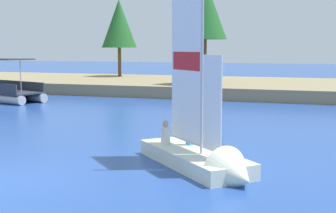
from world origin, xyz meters
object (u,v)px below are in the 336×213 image
Objects in this scene: sailboat at (208,158)px; pontoon_boat at (4,91)px; shoreline_tree_left at (119,24)px; shoreline_tree_midleft at (204,9)px; wooden_dock at (3,94)px.

pontoon_boat is (-17.31, 13.25, 0.26)m from sailboat.
shoreline_tree_midleft is (10.06, -7.02, 0.58)m from shoreline_tree_left.
wooden_dock is at bearing 147.04° from pontoon_boat.
shoreline_tree_midleft is 1.16× the size of sailboat.
shoreline_tree_left is 15.72m from pontoon_boat.
shoreline_tree_midleft reaches higher than shoreline_tree_left.
wooden_dock is at bearing -173.95° from sailboat.
sailboat is at bearing -39.04° from wooden_dock.
shoreline_tree_midleft is 15.34m from pontoon_boat.
pontoon_boat is (1.93, -2.34, 0.48)m from wooden_dock.
shoreline_tree_left is at bearing 100.26° from pontoon_boat.
shoreline_tree_midleft is 22.45m from sailboat.
shoreline_tree_midleft reaches higher than sailboat.
shoreline_tree_left is at bearing 145.09° from shoreline_tree_midleft.
pontoon_boat is (-1.89, -14.73, -5.16)m from shoreline_tree_left.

